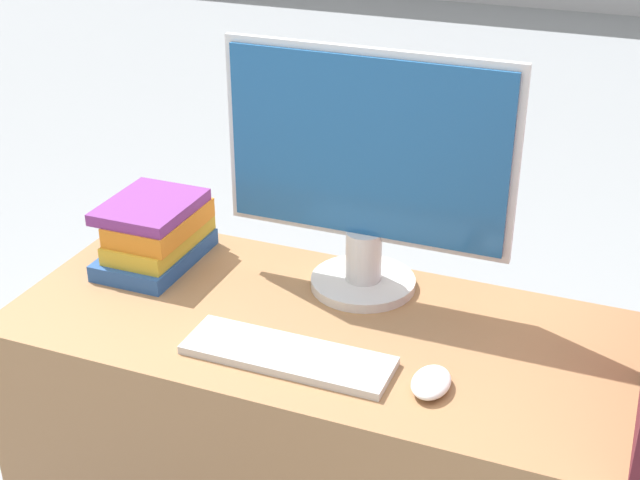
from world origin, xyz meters
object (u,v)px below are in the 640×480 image
monitor (366,169)px  book_stack (157,233)px  keyboard (288,355)px  mouse (431,382)px

monitor → book_stack: 0.50m
monitor → keyboard: size_ratio=1.52×
keyboard → book_stack: bearing=149.9°
mouse → book_stack: 0.72m
monitor → keyboard: (-0.04, -0.30, -0.26)m
keyboard → mouse: 0.27m
monitor → book_stack: monitor is taller
monitor → mouse: 0.45m
keyboard → book_stack: book_stack is taller
book_stack → keyboard: bearing=-30.1°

